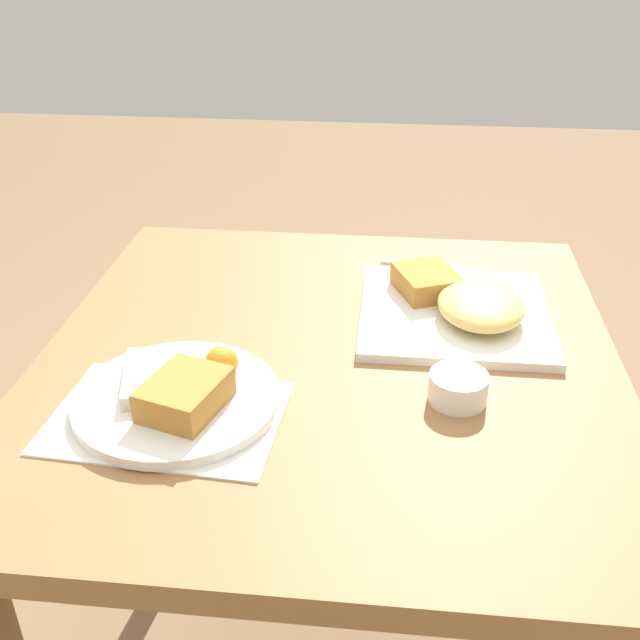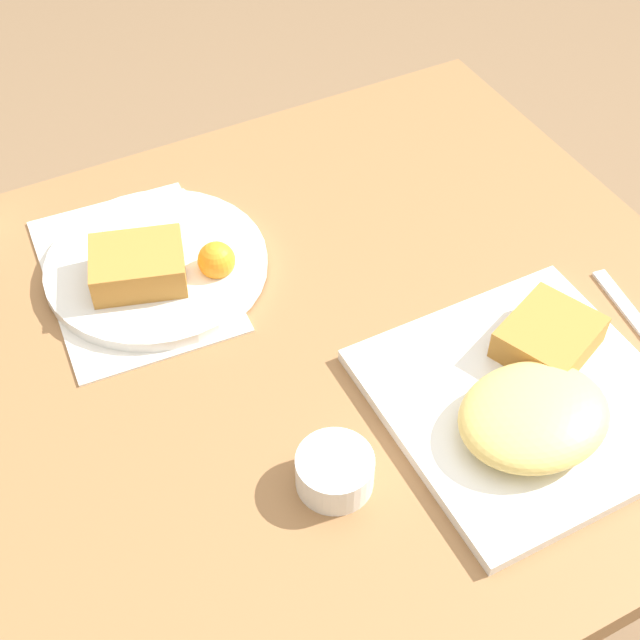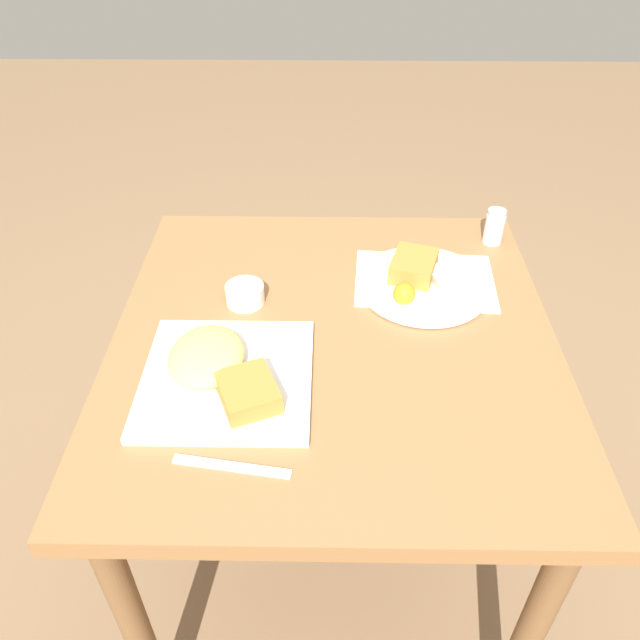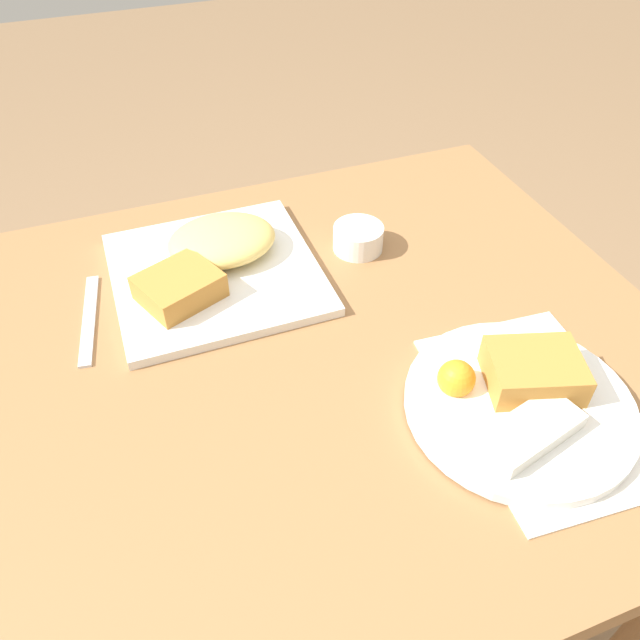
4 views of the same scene
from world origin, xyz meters
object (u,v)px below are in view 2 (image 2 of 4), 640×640
(plate_oval_far, at_px, (156,261))
(butter_knife, at_px, (640,325))
(sauce_ramekin, at_px, (335,471))
(plate_square_near, at_px, (532,397))

(plate_oval_far, height_order, butter_knife, plate_oval_far)
(plate_oval_far, bearing_deg, sauce_ramekin, -81.79)
(plate_square_near, xyz_separation_m, sauce_ramekin, (-0.22, 0.02, -0.00))
(plate_square_near, height_order, butter_knife, plate_square_near)
(plate_square_near, height_order, plate_oval_far, plate_square_near)
(sauce_ramekin, height_order, butter_knife, sauce_ramekin)
(plate_square_near, relative_size, butter_knife, 1.59)
(plate_square_near, xyz_separation_m, butter_knife, (0.18, 0.04, -0.02))
(sauce_ramekin, distance_m, butter_knife, 0.40)
(plate_square_near, distance_m, plate_oval_far, 0.45)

